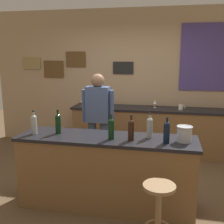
{
  "coord_description": "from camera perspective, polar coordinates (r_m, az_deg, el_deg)",
  "views": [
    {
      "loc": [
        0.73,
        -3.54,
        1.92
      ],
      "look_at": [
        -0.11,
        0.45,
        1.05
      ],
      "focal_mm": 44.01,
      "sensor_mm": 36.0,
      "label": 1
    }
  ],
  "objects": [
    {
      "name": "wine_bottle_b",
      "position": [
        3.56,
        -11.15,
        -2.25
      ],
      "size": [
        0.07,
        0.07,
        0.31
      ],
      "color": "black",
      "rests_on": "bar_counter"
    },
    {
      "name": "back_wall",
      "position": [
        5.64,
        4.59,
        6.85
      ],
      "size": [
        6.0,
        0.09,
        2.8
      ],
      "color": "tan",
      "rests_on": "ground_plane"
    },
    {
      "name": "ice_bucket",
      "position": [
        3.28,
        14.81,
        -4.34
      ],
      "size": [
        0.19,
        0.19,
        0.19
      ],
      "color": "#B7BABF",
      "rests_on": "bar_counter"
    },
    {
      "name": "wine_bottle_e",
      "position": [
        3.34,
        7.84,
        -3.06
      ],
      "size": [
        0.07,
        0.07,
        0.31
      ],
      "color": "#999E99",
      "rests_on": "bar_counter"
    },
    {
      "name": "side_counter",
      "position": [
        5.41,
        7.91,
        -3.85
      ],
      "size": [
        3.06,
        0.56,
        0.9
      ],
      "color": "brown",
      "rests_on": "ground_plane"
    },
    {
      "name": "ground_plane",
      "position": [
        4.1,
        0.16,
        -15.92
      ],
      "size": [
        10.0,
        10.0,
        0.0
      ],
      "primitive_type": "plane",
      "color": "brown"
    },
    {
      "name": "wine_bottle_f",
      "position": [
        3.17,
        11.29,
        -4.01
      ],
      "size": [
        0.07,
        0.07,
        0.31
      ],
      "color": "black",
      "rests_on": "bar_counter"
    },
    {
      "name": "wine_glass_a",
      "position": [
        5.48,
        -6.2,
        2.4
      ],
      "size": [
        0.07,
        0.07,
        0.16
      ],
      "color": "silver",
      "rests_on": "side_counter"
    },
    {
      "name": "bar_stool",
      "position": [
        2.88,
        9.64,
        -18.61
      ],
      "size": [
        0.32,
        0.32,
        0.68
      ],
      "color": "olive",
      "rests_on": "ground_plane"
    },
    {
      "name": "wine_bottle_c",
      "position": [
        3.26,
        -0.18,
        -3.34
      ],
      "size": [
        0.07,
        0.07,
        0.31
      ],
      "color": "black",
      "rests_on": "bar_counter"
    },
    {
      "name": "coffee_mug",
      "position": [
        5.24,
        14.1,
        0.97
      ],
      "size": [
        0.12,
        0.08,
        0.09
      ],
      "color": "silver",
      "rests_on": "side_counter"
    },
    {
      "name": "bartender",
      "position": [
        4.35,
        -2.93,
        -1.06
      ],
      "size": [
        0.52,
        0.21,
        1.62
      ],
      "color": "#384766",
      "rests_on": "ground_plane"
    },
    {
      "name": "wine_bottle_d",
      "position": [
        3.22,
        3.98,
        -3.56
      ],
      "size": [
        0.07,
        0.07,
        0.31
      ],
      "color": "black",
      "rests_on": "bar_counter"
    },
    {
      "name": "wine_glass_b",
      "position": [
        5.32,
        8.9,
        2.03
      ],
      "size": [
        0.07,
        0.07,
        0.16
      ],
      "color": "silver",
      "rests_on": "side_counter"
    },
    {
      "name": "bar_counter",
      "position": [
        3.54,
        -1.18,
        -12.28
      ],
      "size": [
        2.21,
        0.6,
        0.92
      ],
      "color": "brown",
      "rests_on": "ground_plane"
    },
    {
      "name": "wine_bottle_a",
      "position": [
        3.6,
        -15.91,
        -2.33
      ],
      "size": [
        0.07,
        0.07,
        0.31
      ],
      "color": "#999E99",
      "rests_on": "bar_counter"
    }
  ]
}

